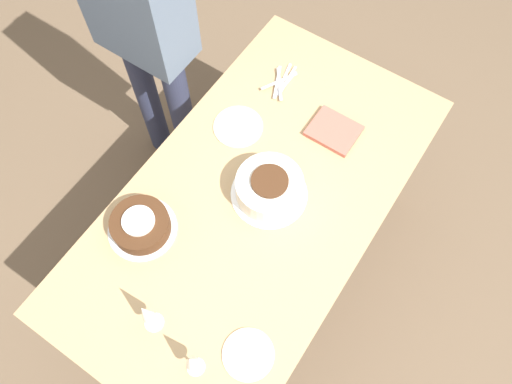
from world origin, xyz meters
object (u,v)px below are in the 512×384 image
at_px(cake_front_chocolate, 141,225).
at_px(person_cutting, 137,6).
at_px(wine_glass_far, 146,314).
at_px(cake_center_white, 269,188).
at_px(wine_glass_near, 192,362).

relative_size(cake_front_chocolate, person_cutting, 0.14).
xyz_separation_m(wine_glass_far, person_cutting, (-0.87, -0.71, 0.16)).
bearing_deg(wine_glass_far, cake_front_chocolate, -134.11).
bearing_deg(cake_front_chocolate, cake_center_white, 140.69).
bearing_deg(cake_center_white, wine_glass_far, -5.45).
bearing_deg(person_cutting, cake_front_chocolate, -53.24).
bearing_deg(wine_glass_near, wine_glass_far, -100.19).
relative_size(cake_front_chocolate, wine_glass_far, 1.18).
height_order(cake_front_chocolate, person_cutting, person_cutting).
xyz_separation_m(cake_front_chocolate, wine_glass_near, (0.27, 0.45, 0.09)).
bearing_deg(person_cutting, wine_glass_near, -44.57).
distance_m(cake_center_white, wine_glass_near, 0.66).
height_order(wine_glass_near, wine_glass_far, wine_glass_far).
relative_size(cake_center_white, cake_front_chocolate, 1.15).
xyz_separation_m(wine_glass_near, wine_glass_far, (-0.04, -0.20, 0.01)).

